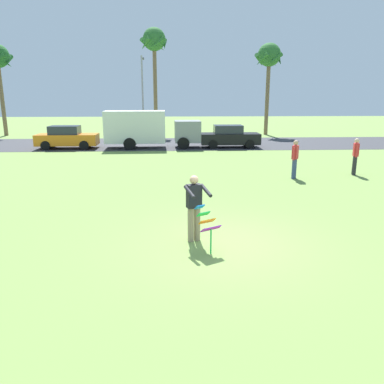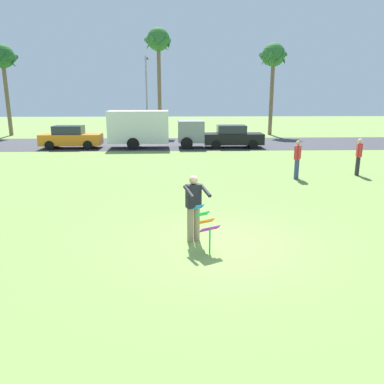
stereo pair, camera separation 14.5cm
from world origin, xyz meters
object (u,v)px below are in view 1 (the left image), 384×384
(person_kite_flyer, at_px, (194,206))
(parked_car_black, at_px, (229,137))
(kite_held, at_px, (207,223))
(palm_tree_right_near, at_px, (154,45))
(palm_tree_centre_far, at_px, (269,59))
(person_walker_far, at_px, (295,158))
(person_walker_near, at_px, (355,155))
(streetlight_pole, at_px, (143,91))
(parked_car_orange, at_px, (67,138))
(parked_truck_grey_van, at_px, (147,128))

(person_kite_flyer, distance_m, parked_car_black, 18.42)
(kite_held, bearing_deg, parked_car_black, 80.01)
(palm_tree_right_near, xyz_separation_m, palm_tree_centre_far, (10.54, -1.12, -1.30))
(parked_car_black, bearing_deg, person_walker_far, -82.66)
(parked_car_black, xyz_separation_m, person_walker_near, (4.47, -10.02, 0.16))
(person_kite_flyer, distance_m, streetlight_pole, 26.04)
(kite_held, xyz_separation_m, parked_car_orange, (-8.24, 18.78, 0.04))
(kite_held, height_order, parked_truck_grey_van, parked_truck_grey_van)
(palm_tree_right_near, bearing_deg, kite_held, -85.32)
(palm_tree_centre_far, xyz_separation_m, person_walker_near, (-0.39, -19.15, -5.99))
(parked_car_orange, distance_m, palm_tree_right_near, 13.96)
(person_kite_flyer, relative_size, person_walker_far, 1.00)
(person_kite_flyer, bearing_deg, palm_tree_centre_far, 72.78)
(palm_tree_centre_far, bearing_deg, person_kite_flyer, -107.22)
(parked_truck_grey_van, bearing_deg, parked_car_orange, -179.99)
(person_kite_flyer, relative_size, palm_tree_right_near, 0.18)
(parked_car_orange, bearing_deg, kite_held, -66.31)
(parked_truck_grey_van, height_order, streetlight_pole, streetlight_pole)
(person_walker_far, bearing_deg, parked_car_orange, 140.46)
(palm_tree_centre_far, bearing_deg, parked_car_black, -118.03)
(parked_truck_grey_van, height_order, person_walker_far, parked_truck_grey_van)
(person_kite_flyer, xyz_separation_m, person_walker_far, (4.94, 7.40, -0.02))
(parked_car_orange, distance_m, streetlight_pole, 9.58)
(person_kite_flyer, relative_size, parked_truck_grey_van, 0.26)
(person_kite_flyer, xyz_separation_m, streetlight_pole, (-3.12, 25.68, 3.05))
(kite_held, height_order, parked_car_black, parked_car_black)
(person_kite_flyer, bearing_deg, person_walker_near, 45.05)
(parked_car_orange, xyz_separation_m, palm_tree_centre_far, (16.41, 9.13, 6.15))
(parked_truck_grey_van, xyz_separation_m, parked_car_black, (5.90, -0.00, -0.64))
(person_walker_near, bearing_deg, kite_held, -131.58)
(palm_tree_right_near, xyz_separation_m, person_walker_far, (7.06, -20.92, -7.29))
(person_kite_flyer, xyz_separation_m, parked_car_black, (3.57, 18.07, -0.18))
(person_walker_far, bearing_deg, palm_tree_right_near, 108.65)
(parked_truck_grey_van, bearing_deg, kite_held, -82.15)
(kite_held, relative_size, parked_truck_grey_van, 0.16)
(kite_held, height_order, palm_tree_right_near, palm_tree_right_near)
(person_kite_flyer, relative_size, kite_held, 1.56)
(palm_tree_right_near, relative_size, person_walker_near, 5.63)
(palm_tree_centre_far, distance_m, person_walker_near, 20.06)
(parked_car_black, distance_m, person_walker_far, 10.76)
(parked_truck_grey_van, distance_m, streetlight_pole, 8.07)
(parked_truck_grey_van, height_order, palm_tree_centre_far, palm_tree_centre_far)
(parked_truck_grey_van, bearing_deg, parked_car_black, -0.01)
(parked_car_black, bearing_deg, kite_held, -99.99)
(parked_car_orange, distance_m, person_walker_far, 16.76)
(parked_car_black, bearing_deg, person_walker_near, -65.94)
(kite_held, height_order, parked_car_orange, parked_car_orange)
(palm_tree_centre_far, height_order, person_walker_far, palm_tree_centre_far)
(parked_car_black, height_order, palm_tree_centre_far, palm_tree_centre_far)
(person_kite_flyer, bearing_deg, parked_truck_grey_van, 97.34)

